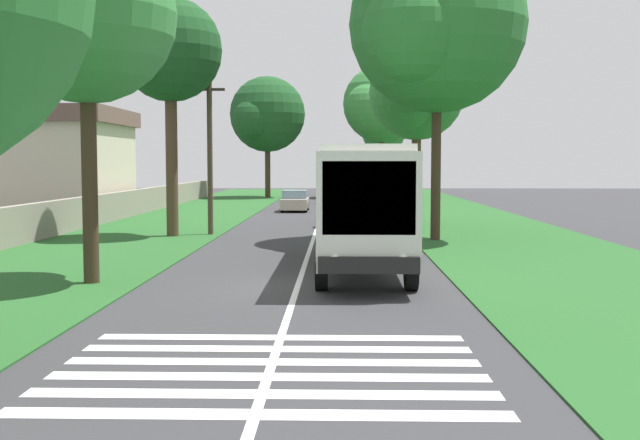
% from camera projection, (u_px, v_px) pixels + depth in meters
% --- Properties ---
extents(ground, '(160.00, 160.00, 0.00)m').
position_uv_depth(ground, '(297.00, 288.00, 20.57)').
color(ground, '#333335').
extents(grass_verge_left, '(120.00, 8.00, 0.04)m').
position_uv_depth(grass_verge_left, '(135.00, 234.00, 35.72)').
color(grass_verge_left, '#235623').
rests_on(grass_verge_left, ground).
extents(grass_verge_right, '(120.00, 8.00, 0.04)m').
position_uv_depth(grass_verge_right, '(496.00, 235.00, 35.33)').
color(grass_verge_right, '#235623').
rests_on(grass_verge_right, ground).
extents(centre_line, '(110.00, 0.16, 0.01)m').
position_uv_depth(centre_line, '(315.00, 235.00, 35.53)').
color(centre_line, silver).
rests_on(centre_line, ground).
extents(coach_bus, '(11.16, 2.62, 3.73)m').
position_uv_depth(coach_bus, '(362.00, 200.00, 23.90)').
color(coach_bus, silver).
rests_on(coach_bus, ground).
extents(zebra_crossing, '(4.95, 6.80, 0.01)m').
position_uv_depth(zebra_crossing, '(270.00, 369.00, 12.44)').
color(zebra_crossing, silver).
rests_on(zebra_crossing, ground).
extents(trailing_car_0, '(4.30, 1.78, 1.43)m').
position_uv_depth(trailing_car_0, '(350.00, 210.00, 43.36)').
color(trailing_car_0, '#B21E1E').
rests_on(trailing_car_0, ground).
extents(trailing_car_1, '(4.30, 1.78, 1.43)m').
position_uv_depth(trailing_car_1, '(295.00, 201.00, 52.89)').
color(trailing_car_1, '#B7A893').
rests_on(trailing_car_1, ground).
extents(trailing_minibus_0, '(6.00, 2.14, 2.53)m').
position_uv_depth(trailing_minibus_0, '(350.00, 185.00, 62.01)').
color(trailing_minibus_0, '#CC4C33').
rests_on(trailing_minibus_0, ground).
extents(roadside_tree_left_0, '(8.16, 7.01, 11.24)m').
position_uv_depth(roadside_tree_left_0, '(266.00, 116.00, 72.90)').
color(roadside_tree_left_0, '#3D2D1E').
rests_on(roadside_tree_left_0, grass_verge_left).
extents(roadside_tree_left_2, '(5.62, 4.77, 9.57)m').
position_uv_depth(roadside_tree_left_2, '(85.00, 20.00, 20.80)').
color(roadside_tree_left_2, '#3D2D1E').
rests_on(roadside_tree_left_2, grass_verge_left).
extents(roadside_tree_left_3, '(5.08, 4.53, 10.42)m').
position_uv_depth(roadside_tree_left_3, '(168.00, 53.00, 34.09)').
color(roadside_tree_left_3, '#4C3826').
rests_on(roadside_tree_left_3, grass_verge_left).
extents(roadside_tree_right_0, '(5.91, 4.91, 9.30)m').
position_uv_depth(roadside_tree_right_0, '(414.00, 95.00, 40.19)').
color(roadside_tree_right_0, brown).
rests_on(roadside_tree_right_0, grass_verge_right).
extents(roadside_tree_right_1, '(8.96, 7.28, 12.41)m').
position_uv_depth(roadside_tree_right_1, '(380.00, 106.00, 73.77)').
color(roadside_tree_right_1, '#3D2D1E').
rests_on(roadside_tree_right_1, grass_verge_right).
extents(roadside_tree_right_2, '(8.39, 7.33, 12.63)m').
position_uv_depth(roadside_tree_right_2, '(434.00, 29.00, 32.51)').
color(roadside_tree_right_2, '#3D2D1E').
rests_on(roadside_tree_right_2, grass_verge_right).
extents(roadside_tree_right_3, '(5.30, 4.48, 8.62)m').
position_uv_depth(roadside_tree_right_3, '(382.00, 134.00, 81.06)').
color(roadside_tree_right_3, '#3D2D1E').
rests_on(roadside_tree_right_3, grass_verge_right).
extents(utility_pole, '(0.24, 1.40, 7.11)m').
position_uv_depth(utility_pole, '(210.00, 153.00, 35.20)').
color(utility_pole, '#473828').
rests_on(utility_pole, grass_verge_left).
extents(roadside_wall, '(70.00, 0.40, 1.56)m').
position_uv_depth(roadside_wall, '(95.00, 210.00, 40.73)').
color(roadside_wall, gray).
rests_on(roadside_wall, grass_verge_left).
extents(roadside_building, '(9.27, 10.31, 6.51)m').
position_uv_depth(roadside_building, '(38.00, 162.00, 47.29)').
color(roadside_building, beige).
rests_on(roadside_building, ground).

